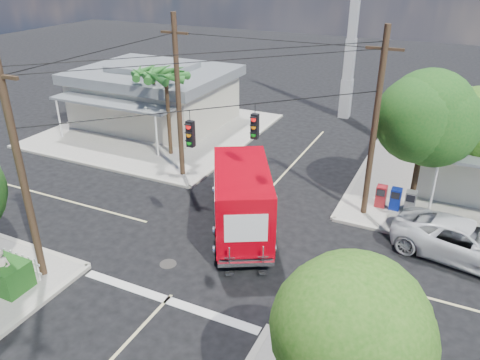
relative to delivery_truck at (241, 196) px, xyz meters
The scene contains 14 objects.
ground 2.27m from the delivery_truck, 100.73° to the right, with size 120.00×120.00×0.00m, color black.
sidewalk_nw 14.66m from the delivery_truck, 140.01° to the left, with size 14.12×14.12×0.14m.
road_markings 3.43m from the delivery_truck, 95.48° to the right, with size 32.00×32.00×0.01m.
building_nw 16.47m from the delivery_truck, 138.29° to the left, with size 10.80×10.20×4.30m.
radio_tower 18.91m from the delivery_truck, 89.34° to the left, with size 0.80×0.80×17.00m.
tree_ne_front 9.22m from the delivery_truck, 37.15° to the left, with size 4.21×4.14×6.66m.
tree_se 11.29m from the delivery_truck, 52.48° to the right, with size 3.67×3.54×5.62m.
palm_nw_front 10.39m from the delivery_truck, 142.44° to the left, with size 3.01×3.08×5.59m.
palm_nw_back 12.68m from the delivery_truck, 142.58° to the left, with size 3.01×3.08×5.19m.
utility_poles 3.54m from the delivery_truck, behind, with size 12.00×10.68×9.00m.
vending_boxes 7.84m from the delivery_truck, 37.03° to the left, with size 1.90×0.50×1.10m.
delivery_truck is the anchor object (origin of this frame).
parked_car 9.65m from the delivery_truck, 10.92° to the left, with size 2.67×5.79×1.61m, color silver.
pedestrian 10.00m from the delivery_truck, 126.51° to the right, with size 0.64×0.42×1.76m, color beige.
Camera 1 is at (8.34, -15.47, 11.54)m, focal length 35.00 mm.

